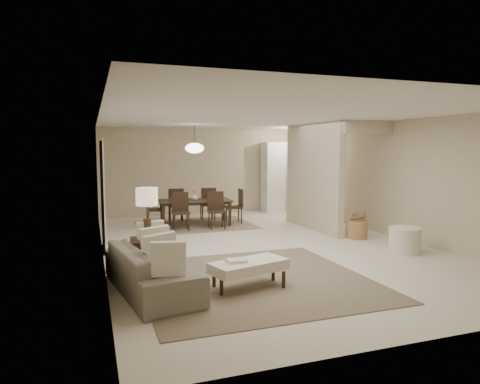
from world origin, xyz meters
name	(u,v)px	position (x,y,z in m)	size (l,w,h in m)	color
floor	(262,245)	(0.00, 0.00, 0.00)	(9.00, 9.00, 0.00)	beige
ceiling	(263,117)	(0.00, 0.00, 2.50)	(9.00, 9.00, 0.00)	white
back_wall	(204,171)	(0.00, 4.50, 1.25)	(6.00, 6.00, 0.00)	#BCAD8E
left_wall	(101,186)	(-3.00, 0.00, 1.25)	(9.00, 9.00, 0.00)	#BCAD8E
right_wall	(389,179)	(3.00, 0.00, 1.25)	(9.00, 9.00, 0.00)	#BCAD8E
partition	(313,176)	(1.80, 1.25, 1.25)	(0.15, 2.50, 2.50)	#BCAD8E
doorway	(103,196)	(-2.97, 0.60, 1.02)	(0.04, 0.90, 2.04)	black
pantry_cabinet	(282,177)	(2.35, 4.15, 1.05)	(1.20, 0.55, 2.10)	white
flush_light	(295,129)	(2.30, 3.20, 2.46)	(0.44, 0.44, 0.05)	white
living_rug	(254,280)	(-0.98, -2.11, 0.01)	(3.20, 3.20, 0.01)	brown
sofa	(151,270)	(-2.45, -2.11, 0.30)	(0.80, 2.03, 0.59)	slate
ottoman_bench	(249,266)	(-1.18, -2.41, 0.30)	(1.15, 0.75, 0.38)	white
side_table	(148,258)	(-2.40, -1.39, 0.28)	(0.51, 0.51, 0.57)	black
table_lamp	(147,201)	(-2.40, -1.39, 1.13)	(0.32, 0.32, 0.76)	#48341E
round_pouf	(405,240)	(2.24, -1.44, 0.23)	(0.59, 0.59, 0.46)	white
wicker_basket	(357,230)	(2.15, -0.07, 0.18)	(0.43, 0.43, 0.37)	olive
dining_rug	(195,225)	(-0.73, 2.63, 0.01)	(2.80, 2.10, 0.01)	#726147
dining_table	(195,213)	(-0.73, 2.63, 0.31)	(1.79, 1.00, 0.63)	black
dining_chairs	(195,208)	(-0.73, 2.63, 0.44)	(2.40, 1.83, 0.89)	black
vase	(195,197)	(-0.73, 2.63, 0.70)	(0.14, 0.14, 0.15)	white
yellow_mat	(301,219)	(2.18, 2.54, 0.01)	(0.96, 0.59, 0.01)	yellow
pendant_light	(195,148)	(-0.73, 2.63, 1.92)	(0.46, 0.46, 0.71)	#48341E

